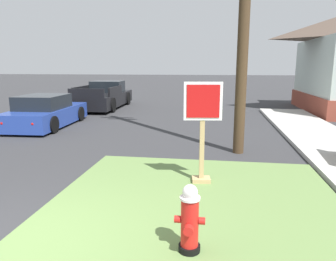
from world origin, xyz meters
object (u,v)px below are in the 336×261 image
Objects in this scene: parked_sedan_blue at (46,113)px; pickup_truck_black at (104,97)px; manhole_cover at (105,175)px; fire_hydrant at (190,220)px; stop_sign at (202,135)px.

pickup_truck_black reaches higher than parked_sedan_blue.
pickup_truck_black is (-3.93, 10.91, 0.61)m from manhole_cover.
parked_sedan_blue is at bearing 128.82° from fire_hydrant.
pickup_truck_black is (-6.04, 11.20, -0.42)m from stop_sign.
manhole_cover is 0.13× the size of pickup_truck_black.
stop_sign is (0.03, 2.45, 0.55)m from fire_hydrant.
pickup_truck_black reaches higher than manhole_cover.
fire_hydrant is at bearing -66.24° from pickup_truck_black.
parked_sedan_blue is (-4.27, 5.15, 0.53)m from manhole_cover.
manhole_cover is at bearing 172.36° from stop_sign.
fire_hydrant is 0.44× the size of stop_sign.
parked_sedan_blue is (-6.38, 5.44, -0.50)m from stop_sign.
pickup_truck_black reaches higher than fire_hydrant.
parked_sedan_blue is at bearing 129.61° from manhole_cover.
stop_sign reaches higher than fire_hydrant.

